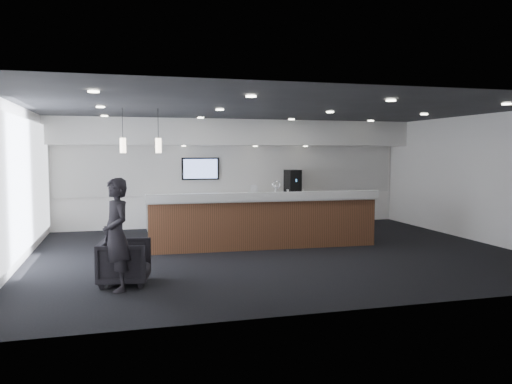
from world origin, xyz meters
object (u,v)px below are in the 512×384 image
object	(u,v)px
service_counter	(263,222)
lounge_guest	(116,235)
armchair	(125,262)
coffee_machine	(293,181)

from	to	relation	value
service_counter	lounge_guest	bearing A→B (deg)	-136.26
armchair	lounge_guest	xyz separation A→B (m)	(-0.12, -0.35, 0.51)
coffee_machine	armchair	distance (m)	7.30
coffee_machine	armchair	size ratio (longest dim) A/B	0.83
service_counter	coffee_machine	distance (m)	3.59
service_counter	lounge_guest	xyz separation A→B (m)	(-3.13, -2.75, 0.29)
armchair	lounge_guest	bearing A→B (deg)	170.96
service_counter	armchair	xyz separation A→B (m)	(-3.01, -2.40, -0.22)
service_counter	armchair	world-z (taller)	service_counter
service_counter	coffee_machine	size ratio (longest dim) A/B	7.85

